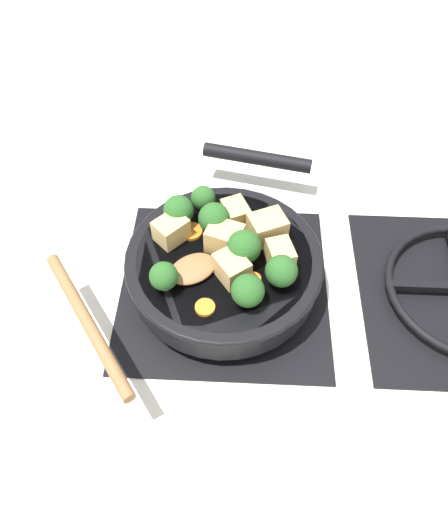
{
  "coord_description": "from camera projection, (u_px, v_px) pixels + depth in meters",
  "views": [
    {
      "loc": [
        0.43,
        0.02,
        0.63
      ],
      "look_at": [
        0.0,
        0.0,
        0.08
      ],
      "focal_mm": 35.0,
      "sensor_mm": 36.0,
      "label": 1
    }
  ],
  "objects": [
    {
      "name": "tofu_cube_west_chunk",
      "position": [
        267.0,
        228.0,
        0.71
      ],
      "size": [
        0.06,
        0.06,
        0.04
      ],
      "primitive_type": "cube",
      "rotation": [
        0.0,
        0.0,
        5.13
      ],
      "color": "#DBB770",
      "rests_on": "skillet_pan"
    },
    {
      "name": "broccoli_floret_south_cluster",
      "position": [
        248.0,
        291.0,
        0.63
      ],
      "size": [
        0.04,
        0.04,
        0.05
      ],
      "color": "#709956",
      "rests_on": "skillet_pan"
    },
    {
      "name": "broccoli_floret_near_spoon",
      "position": [
        203.0,
        198.0,
        0.74
      ],
      "size": [
        0.04,
        0.04,
        0.04
      ],
      "color": "#709956",
      "rests_on": "skillet_pan"
    },
    {
      "name": "tofu_cube_east_chunk",
      "position": [
        223.0,
        238.0,
        0.7
      ],
      "size": [
        0.05,
        0.06,
        0.04
      ],
      "primitive_type": "cube",
      "rotation": [
        0.0,
        0.0,
        4.38
      ],
      "color": "#DBB770",
      "rests_on": "skillet_pan"
    },
    {
      "name": "tofu_cube_near_handle",
      "position": [
        232.0,
        268.0,
        0.66
      ],
      "size": [
        0.06,
        0.06,
        0.04
      ],
      "primitive_type": "cube",
      "rotation": [
        0.0,
        0.0,
        3.77
      ],
      "color": "#DBB770",
      "rests_on": "skillet_pan"
    },
    {
      "name": "carrot_slice_near_center",
      "position": [
        253.0,
        279.0,
        0.67
      ],
      "size": [
        0.02,
        0.02,
        0.01
      ],
      "primitive_type": "cylinder",
      "color": "orange",
      "rests_on": "skillet_pan"
    },
    {
      "name": "carrot_slice_edge_slice",
      "position": [
        205.0,
        307.0,
        0.64
      ],
      "size": [
        0.03,
        0.03,
        0.01
      ],
      "primitive_type": "cylinder",
      "color": "orange",
      "rests_on": "skillet_pan"
    },
    {
      "name": "wooden_spoon",
      "position": [
        134.0,
        298.0,
        0.65
      ],
      "size": [
        0.23,
        0.24,
        0.02
      ],
      "color": "olive",
      "rests_on": "skillet_pan"
    },
    {
      "name": "broccoli_floret_center_top",
      "position": [
        164.0,
        276.0,
        0.65
      ],
      "size": [
        0.04,
        0.04,
        0.05
      ],
      "color": "#709956",
      "rests_on": "skillet_pan"
    },
    {
      "name": "broccoli_floret_west_rim",
      "position": [
        244.0,
        247.0,
        0.67
      ],
      "size": [
        0.05,
        0.05,
        0.05
      ],
      "color": "#709956",
      "rests_on": "skillet_pan"
    },
    {
      "name": "ground_plane",
      "position": [
        224.0,
        287.0,
        0.76
      ],
      "size": [
        2.4,
        2.4,
        0.0
      ],
      "primitive_type": "plane",
      "color": "silver"
    },
    {
      "name": "tofu_cube_back_piece",
      "position": [
        171.0,
        230.0,
        0.71
      ],
      "size": [
        0.06,
        0.06,
        0.04
      ],
      "primitive_type": "cube",
      "rotation": [
        0.0,
        0.0,
        5.51
      ],
      "color": "#DBB770",
      "rests_on": "skillet_pan"
    },
    {
      "name": "tofu_cube_front_piece",
      "position": [
        280.0,
        255.0,
        0.68
      ],
      "size": [
        0.05,
        0.04,
        0.03
      ],
      "primitive_type": "cube",
      "rotation": [
        0.0,
        0.0,
        3.44
      ],
      "color": "#DBB770",
      "rests_on": "skillet_pan"
    },
    {
      "name": "skillet_pan",
      "position": [
        225.0,
        263.0,
        0.72
      ],
      "size": [
        0.4,
        0.28,
        0.05
      ],
      "color": "black",
      "rests_on": "front_burner_grate"
    },
    {
      "name": "broccoli_floret_north_edge",
      "position": [
        214.0,
        218.0,
        0.71
      ],
      "size": [
        0.05,
        0.05,
        0.05
      ],
      "color": "#709956",
      "rests_on": "skillet_pan"
    },
    {
      "name": "broccoli_floret_mid_floret",
      "position": [
        281.0,
        271.0,
        0.65
      ],
      "size": [
        0.04,
        0.04,
        0.05
      ],
      "color": "#709956",
      "rests_on": "skillet_pan"
    },
    {
      "name": "tofu_cube_center_large",
      "position": [
        236.0,
        213.0,
        0.73
      ],
      "size": [
        0.05,
        0.05,
        0.03
      ],
      "primitive_type": "cube",
      "rotation": [
        0.0,
        0.0,
        0.44
      ],
      "color": "#DBB770",
      "rests_on": "skillet_pan"
    },
    {
      "name": "broccoli_floret_east_rim",
      "position": [
        179.0,
        211.0,
        0.72
      ],
      "size": [
        0.04,
        0.04,
        0.05
      ],
      "color": "#709956",
      "rests_on": "skillet_pan"
    },
    {
      "name": "carrot_slice_orange_thin",
      "position": [
        191.0,
        231.0,
        0.73
      ],
      "size": [
        0.03,
        0.03,
        0.01
      ],
      "primitive_type": "cylinder",
      "color": "orange",
      "rests_on": "skillet_pan"
    },
    {
      "name": "front_burner_grate",
      "position": [
        224.0,
        282.0,
        0.75
      ],
      "size": [
        0.31,
        0.31,
        0.03
      ],
      "color": "black",
      "rests_on": "ground_plane"
    }
  ]
}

